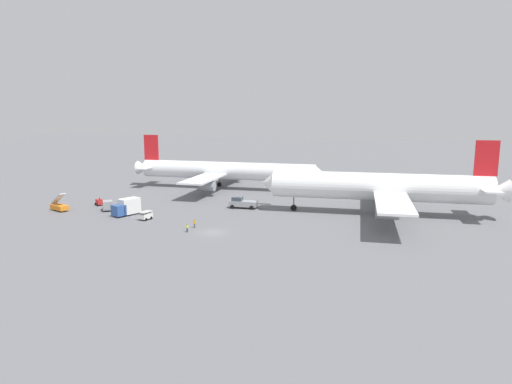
{
  "coord_description": "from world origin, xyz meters",
  "views": [
    {
      "loc": [
        35.69,
        -71.47,
        21.45
      ],
      "look_at": [
        0.4,
        20.75,
        4.0
      ],
      "focal_mm": 32.02,
      "sensor_mm": 36.0,
      "label": 1
    }
  ],
  "objects_px": {
    "airliner_being_pushed": "(380,187)",
    "ground_crew_wing_walker_right": "(195,223)",
    "airliner_at_gate_left": "(225,171)",
    "pushback_tug": "(242,203)",
    "gse_gpu_cart_small": "(99,202)",
    "gse_container_dolly_flat": "(108,205)",
    "gse_catering_truck_tall": "(127,207)",
    "ground_crew_marshaller_foreground": "(187,228)",
    "gse_stair_truck_yellow": "(59,206)",
    "gse_baggage_cart_near_cluster": "(146,216)"
  },
  "relations": [
    {
      "from": "gse_baggage_cart_near_cluster",
      "to": "ground_crew_wing_walker_right",
      "type": "relative_size",
      "value": 1.74
    },
    {
      "from": "gse_baggage_cart_near_cluster",
      "to": "ground_crew_wing_walker_right",
      "type": "distance_m",
      "value": 12.46
    },
    {
      "from": "airliner_being_pushed",
      "to": "ground_crew_marshaller_foreground",
      "type": "relative_size",
      "value": 31.67
    },
    {
      "from": "pushback_tug",
      "to": "gse_catering_truck_tall",
      "type": "height_order",
      "value": "gse_catering_truck_tall"
    },
    {
      "from": "gse_catering_truck_tall",
      "to": "gse_gpu_cart_small",
      "type": "bearing_deg",
      "value": 153.17
    },
    {
      "from": "pushback_tug",
      "to": "gse_catering_truck_tall",
      "type": "xyz_separation_m",
      "value": [
        -19.89,
        -15.27,
        0.55
      ]
    },
    {
      "from": "pushback_tug",
      "to": "gse_gpu_cart_small",
      "type": "height_order",
      "value": "pushback_tug"
    },
    {
      "from": "airliner_at_gate_left",
      "to": "ground_crew_wing_walker_right",
      "type": "height_order",
      "value": "airliner_at_gate_left"
    },
    {
      "from": "airliner_at_gate_left",
      "to": "ground_crew_wing_walker_right",
      "type": "bearing_deg",
      "value": -72.7
    },
    {
      "from": "gse_container_dolly_flat",
      "to": "gse_stair_truck_yellow",
      "type": "distance_m",
      "value": 10.58
    },
    {
      "from": "gse_container_dolly_flat",
      "to": "gse_catering_truck_tall",
      "type": "bearing_deg",
      "value": -19.15
    },
    {
      "from": "airliner_being_pushed",
      "to": "ground_crew_wing_walker_right",
      "type": "relative_size",
      "value": 29.8
    },
    {
      "from": "airliner_being_pushed",
      "to": "gse_gpu_cart_small",
      "type": "height_order",
      "value": "airliner_being_pushed"
    },
    {
      "from": "airliner_being_pushed",
      "to": "gse_stair_truck_yellow",
      "type": "bearing_deg",
      "value": -162.21
    },
    {
      "from": "gse_gpu_cart_small",
      "to": "gse_container_dolly_flat",
      "type": "bearing_deg",
      "value": -34.89
    },
    {
      "from": "gse_baggage_cart_near_cluster",
      "to": "ground_crew_wing_walker_right",
      "type": "bearing_deg",
      "value": -10.25
    },
    {
      "from": "airliner_being_pushed",
      "to": "ground_crew_wing_walker_right",
      "type": "height_order",
      "value": "airliner_being_pushed"
    },
    {
      "from": "pushback_tug",
      "to": "ground_crew_marshaller_foreground",
      "type": "height_order",
      "value": "pushback_tug"
    },
    {
      "from": "pushback_tug",
      "to": "gse_baggage_cart_near_cluster",
      "type": "height_order",
      "value": "pushback_tug"
    },
    {
      "from": "gse_container_dolly_flat",
      "to": "gse_baggage_cart_near_cluster",
      "type": "bearing_deg",
      "value": -18.9
    },
    {
      "from": "gse_baggage_cart_near_cluster",
      "to": "gse_catering_truck_tall",
      "type": "relative_size",
      "value": 0.46
    },
    {
      "from": "gse_gpu_cart_small",
      "to": "ground_crew_wing_walker_right",
      "type": "distance_m",
      "value": 32.36
    },
    {
      "from": "gse_container_dolly_flat",
      "to": "ground_crew_marshaller_foreground",
      "type": "height_order",
      "value": "gse_container_dolly_flat"
    },
    {
      "from": "gse_gpu_cart_small",
      "to": "gse_baggage_cart_near_cluster",
      "type": "bearing_deg",
      "value": -24.21
    },
    {
      "from": "ground_crew_wing_walker_right",
      "to": "gse_container_dolly_flat",
      "type": "bearing_deg",
      "value": 165.24
    },
    {
      "from": "airliner_at_gate_left",
      "to": "gse_stair_truck_yellow",
      "type": "xyz_separation_m",
      "value": [
        -21.87,
        -39.12,
        -4.04
      ]
    },
    {
      "from": "airliner_at_gate_left",
      "to": "gse_catering_truck_tall",
      "type": "bearing_deg",
      "value": -98.13
    },
    {
      "from": "pushback_tug",
      "to": "gse_baggage_cart_near_cluster",
      "type": "xyz_separation_m",
      "value": [
        -13.78,
        -17.33,
        -0.34
      ]
    },
    {
      "from": "pushback_tug",
      "to": "gse_catering_truck_tall",
      "type": "bearing_deg",
      "value": -142.47
    },
    {
      "from": "airliner_being_pushed",
      "to": "gse_gpu_cart_small",
      "type": "relative_size",
      "value": 18.97
    },
    {
      "from": "gse_catering_truck_tall",
      "to": "ground_crew_marshaller_foreground",
      "type": "height_order",
      "value": "gse_catering_truck_tall"
    },
    {
      "from": "pushback_tug",
      "to": "ground_crew_wing_walker_right",
      "type": "height_order",
      "value": "pushback_tug"
    },
    {
      "from": "gse_baggage_cart_near_cluster",
      "to": "gse_container_dolly_flat",
      "type": "height_order",
      "value": "gse_container_dolly_flat"
    },
    {
      "from": "airliner_at_gate_left",
      "to": "ground_crew_wing_walker_right",
      "type": "xyz_separation_m",
      "value": [
        13.01,
        -41.78,
        -4.19
      ]
    },
    {
      "from": "gse_catering_truck_tall",
      "to": "airliner_at_gate_left",
      "type": "bearing_deg",
      "value": 81.87
    },
    {
      "from": "airliner_at_gate_left",
      "to": "gse_stair_truck_yellow",
      "type": "relative_size",
      "value": 11.16
    },
    {
      "from": "ground_crew_wing_walker_right",
      "to": "gse_gpu_cart_small",
      "type": "bearing_deg",
      "value": 161.12
    },
    {
      "from": "gse_container_dolly_flat",
      "to": "ground_crew_marshaller_foreground",
      "type": "distance_m",
      "value": 27.22
    },
    {
      "from": "airliner_being_pushed",
      "to": "gse_baggage_cart_near_cluster",
      "type": "distance_m",
      "value": 48.61
    },
    {
      "from": "pushback_tug",
      "to": "gse_stair_truck_yellow",
      "type": "height_order",
      "value": "gse_stair_truck_yellow"
    },
    {
      "from": "airliner_at_gate_left",
      "to": "gse_catering_truck_tall",
      "type": "relative_size",
      "value": 8.74
    },
    {
      "from": "gse_baggage_cart_near_cluster",
      "to": "gse_catering_truck_tall",
      "type": "bearing_deg",
      "value": 161.37
    },
    {
      "from": "pushback_tug",
      "to": "gse_stair_truck_yellow",
      "type": "distance_m",
      "value": 40.13
    },
    {
      "from": "airliner_at_gate_left",
      "to": "gse_catering_truck_tall",
      "type": "xyz_separation_m",
      "value": [
        -5.36,
        -37.5,
        -3.31
      ]
    },
    {
      "from": "pushback_tug",
      "to": "ground_crew_marshaller_foreground",
      "type": "bearing_deg",
      "value": -93.1
    },
    {
      "from": "gse_baggage_cart_near_cluster",
      "to": "gse_gpu_cart_small",
      "type": "bearing_deg",
      "value": 155.79
    },
    {
      "from": "airliner_being_pushed",
      "to": "gse_baggage_cart_near_cluster",
      "type": "xyz_separation_m",
      "value": [
        -43.27,
        -21.58,
        -4.98
      ]
    },
    {
      "from": "pushback_tug",
      "to": "gse_container_dolly_flat",
      "type": "relative_size",
      "value": 2.45
    },
    {
      "from": "airliner_being_pushed",
      "to": "gse_container_dolly_flat",
      "type": "xyz_separation_m",
      "value": [
        -56.08,
        -17.2,
        -4.67
      ]
    },
    {
      "from": "gse_stair_truck_yellow",
      "to": "ground_crew_wing_walker_right",
      "type": "xyz_separation_m",
      "value": [
        34.89,
        -2.66,
        -0.15
      ]
    }
  ]
}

